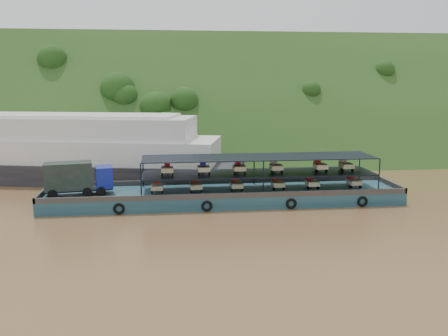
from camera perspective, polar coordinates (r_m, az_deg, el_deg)
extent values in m
plane|color=brown|center=(48.82, 2.76, -4.27)|extent=(160.00, 160.00, 0.00)
cube|color=#1D3B15|center=(83.87, -1.32, 1.84)|extent=(140.00, 39.60, 39.60)
cube|color=#123442|center=(49.85, -0.02, -3.24)|extent=(35.00, 7.00, 1.20)
cube|color=#592D19|center=(52.96, -0.46, -1.50)|extent=(35.00, 0.20, 0.50)
cube|color=#592D19|center=(46.37, 0.47, -3.19)|extent=(35.00, 0.20, 0.50)
cube|color=#592D19|center=(54.48, 18.47, -1.70)|extent=(0.20, 7.00, 0.50)
cube|color=#592D19|center=(50.69, -19.98, -2.66)|extent=(0.20, 7.00, 0.50)
torus|color=black|center=(46.28, -11.92, -4.59)|extent=(1.06, 0.26, 1.06)
torus|color=black|center=(46.24, -1.97, -4.38)|extent=(1.06, 0.26, 1.06)
torus|color=black|center=(47.56, 7.70, -4.06)|extent=(1.06, 0.26, 1.06)
torus|color=black|center=(49.75, 15.55, -3.71)|extent=(1.06, 0.26, 1.06)
cylinder|color=black|center=(48.77, -19.01, -2.84)|extent=(0.95, 0.47, 0.91)
cylinder|color=black|center=(50.64, -18.91, -2.36)|extent=(0.95, 0.47, 0.91)
cylinder|color=black|center=(48.70, -15.36, -2.66)|extent=(0.95, 0.47, 0.91)
cylinder|color=black|center=(50.57, -15.40, -2.19)|extent=(0.95, 0.47, 0.91)
cylinder|color=black|center=(48.73, -13.86, -2.58)|extent=(0.95, 0.47, 0.91)
cylinder|color=black|center=(50.60, -13.96, -2.12)|extent=(0.95, 0.47, 0.91)
cube|color=black|center=(49.61, -16.23, -2.31)|extent=(6.45, 3.00, 0.18)
cube|color=navy|center=(49.44, -13.54, -0.98)|extent=(1.89, 2.42, 2.01)
cube|color=black|center=(49.41, -12.66, -0.52)|extent=(0.35, 1.81, 0.82)
cube|color=black|center=(49.36, -17.36, -0.86)|extent=(4.68, 2.88, 2.55)
cube|color=black|center=(49.90, 3.97, -0.60)|extent=(23.00, 5.00, 0.12)
cube|color=black|center=(49.62, 3.99, 1.26)|extent=(23.00, 5.00, 0.08)
cylinder|color=black|center=(46.64, -9.46, -1.49)|extent=(0.12, 0.12, 3.30)
cylinder|color=black|center=(51.55, -9.22, -0.37)|extent=(0.12, 0.12, 3.30)
cylinder|color=black|center=(47.50, 4.53, -1.17)|extent=(0.12, 0.12, 3.30)
cylinder|color=black|center=(52.32, 3.46, -0.10)|extent=(0.12, 0.12, 3.30)
cylinder|color=black|center=(51.00, 17.31, -0.82)|extent=(0.12, 0.12, 3.30)
cylinder|color=black|center=(55.52, 15.22, 0.15)|extent=(0.12, 0.12, 3.30)
cylinder|color=black|center=(50.36, -7.62, -2.19)|extent=(0.12, 0.52, 0.52)
cylinder|color=black|center=(48.61, -8.24, -2.66)|extent=(0.14, 0.52, 0.52)
cylinder|color=black|center=(48.59, -7.06, -2.63)|extent=(0.14, 0.52, 0.52)
cube|color=beige|center=(48.87, -7.65, -2.17)|extent=(1.15, 1.50, 0.44)
cube|color=#B3240B|center=(49.95, -7.64, -1.68)|extent=(0.55, 0.80, 0.80)
cube|color=#B3240B|center=(49.66, -7.66, -1.17)|extent=(0.50, 0.10, 0.10)
cylinder|color=black|center=(50.44, -3.32, -2.10)|extent=(0.12, 0.52, 0.52)
cylinder|color=black|center=(48.65, -3.77, -2.56)|extent=(0.14, 0.52, 0.52)
cylinder|color=black|center=(48.71, -2.60, -2.53)|extent=(0.14, 0.52, 0.52)
cube|color=beige|center=(48.95, -3.22, -2.07)|extent=(1.15, 1.50, 0.44)
cube|color=#AB1B0B|center=(50.03, -3.30, -1.59)|extent=(0.55, 0.80, 0.80)
cube|color=#AB1B0B|center=(49.74, -3.29, -1.07)|extent=(0.50, 0.10, 0.10)
cylinder|color=black|center=(50.83, 1.20, -1.99)|extent=(0.12, 0.52, 0.52)
cylinder|color=black|center=(49.02, 0.91, -2.44)|extent=(0.14, 0.52, 0.52)
cylinder|color=black|center=(49.16, 2.07, -2.41)|extent=(0.14, 0.52, 0.52)
cube|color=beige|center=(49.35, 1.44, -1.95)|extent=(1.15, 1.50, 0.44)
cube|color=red|center=(50.43, 1.25, -1.48)|extent=(0.55, 0.80, 0.80)
cube|color=red|center=(50.14, 1.28, -0.97)|extent=(0.50, 0.10, 0.10)
cylinder|color=black|center=(51.57, 5.83, -1.86)|extent=(0.12, 0.52, 0.52)
cylinder|color=black|center=(49.75, 5.72, -2.31)|extent=(0.14, 0.52, 0.52)
cylinder|color=black|center=(49.97, 6.84, -2.27)|extent=(0.14, 0.52, 0.52)
cube|color=#C3B98A|center=(50.12, 6.20, -1.82)|extent=(1.15, 1.50, 0.44)
cube|color=red|center=(51.18, 5.91, -1.36)|extent=(0.55, 0.80, 0.80)
cube|color=red|center=(50.89, 5.97, -0.85)|extent=(0.50, 0.10, 0.10)
cylinder|color=black|center=(52.45, 9.61, -1.75)|extent=(0.12, 0.52, 0.52)
cylinder|color=black|center=(50.62, 9.63, -2.18)|extent=(0.14, 0.52, 0.52)
cylinder|color=black|center=(50.91, 10.71, -2.15)|extent=(0.14, 0.52, 0.52)
cube|color=beige|center=(51.02, 10.07, -1.71)|extent=(1.15, 1.50, 0.44)
cube|color=#B90C12|center=(52.06, 9.71, -1.26)|extent=(0.55, 0.80, 0.80)
cube|color=#B90C12|center=(51.78, 9.79, -0.76)|extent=(0.50, 0.10, 0.10)
cylinder|color=black|center=(53.84, 14.09, -1.60)|extent=(0.12, 0.52, 0.52)
cylinder|color=black|center=(52.02, 14.27, -2.02)|extent=(0.14, 0.52, 0.52)
cylinder|color=black|center=(52.39, 15.30, -1.98)|extent=(0.14, 0.52, 0.52)
cube|color=beige|center=(52.45, 14.66, -1.56)|extent=(1.15, 1.50, 0.44)
cube|color=#AB0B14|center=(53.47, 14.23, -1.12)|extent=(0.55, 0.80, 0.80)
cube|color=#AB0B14|center=(53.19, 14.33, -0.64)|extent=(0.50, 0.10, 0.10)
cylinder|color=black|center=(50.01, -6.51, -0.24)|extent=(0.12, 0.52, 0.52)
cylinder|color=black|center=(48.24, -7.08, -0.64)|extent=(0.14, 0.52, 0.52)
cylinder|color=black|center=(48.25, -5.90, -0.62)|extent=(0.14, 0.52, 0.52)
cube|color=beige|center=(48.52, -6.50, -0.16)|extent=(1.15, 1.50, 0.44)
cube|color=#AC0B1E|center=(49.62, -6.52, 0.28)|extent=(0.55, 0.80, 0.80)
cube|color=#AC0B1E|center=(49.34, -6.53, 0.82)|extent=(0.50, 0.10, 0.10)
cylinder|color=black|center=(50.15, -2.46, -0.16)|extent=(0.12, 0.52, 0.52)
cylinder|color=black|center=(48.35, -2.89, -0.55)|extent=(0.14, 0.52, 0.52)
cylinder|color=black|center=(48.43, -1.71, -0.53)|extent=(0.14, 0.52, 0.52)
cube|color=beige|center=(48.67, -2.34, -0.07)|extent=(1.15, 1.50, 0.44)
cube|color=#1B1EA6|center=(49.76, -2.44, 0.37)|extent=(0.55, 0.80, 0.80)
cube|color=#1B1EA6|center=(49.48, -2.43, 0.90)|extent=(0.50, 0.10, 0.10)
cylinder|color=black|center=(50.53, 1.51, -0.07)|extent=(0.12, 0.52, 0.52)
cylinder|color=black|center=(48.71, 1.23, -0.46)|extent=(0.14, 0.52, 0.52)
cylinder|color=black|center=(48.86, 2.40, -0.43)|extent=(0.14, 0.52, 0.52)
cube|color=beige|center=(49.06, 1.76, 0.02)|extent=(1.15, 1.50, 0.44)
cube|color=red|center=(50.15, 1.56, 0.45)|extent=(0.55, 0.80, 0.80)
cube|color=red|center=(49.87, 1.60, 0.98)|extent=(0.50, 0.10, 0.10)
cylinder|color=black|center=(51.19, 5.62, 0.02)|extent=(0.12, 0.52, 0.52)
cylinder|color=black|center=(49.36, 5.50, -0.36)|extent=(0.14, 0.52, 0.52)
cylinder|color=black|center=(49.58, 6.63, -0.34)|extent=(0.14, 0.52, 0.52)
cube|color=tan|center=(49.74, 5.98, 0.11)|extent=(1.15, 1.50, 0.44)
cube|color=beige|center=(50.81, 5.70, 0.53)|extent=(0.55, 0.80, 0.80)
cube|color=beige|center=(50.54, 5.76, 1.05)|extent=(0.50, 0.10, 0.10)
cylinder|color=black|center=(52.35, 10.48, 0.12)|extent=(0.12, 0.52, 0.52)
cylinder|color=black|center=(50.51, 10.54, -0.25)|extent=(0.14, 0.52, 0.52)
cylinder|color=black|center=(50.82, 11.61, -0.22)|extent=(0.14, 0.52, 0.52)
cube|color=beige|center=(50.93, 10.97, 0.21)|extent=(1.15, 1.50, 0.44)
cube|color=red|center=(51.98, 10.59, 0.63)|extent=(0.55, 0.80, 0.80)
cube|color=red|center=(51.71, 10.68, 1.14)|extent=(0.50, 0.10, 0.10)
cylinder|color=black|center=(53.21, 13.26, 0.18)|extent=(0.12, 0.52, 0.52)
cylinder|color=black|center=(51.38, 13.42, -0.18)|extent=(0.14, 0.52, 0.52)
cylinder|color=black|center=(51.73, 14.46, -0.15)|extent=(0.14, 0.52, 0.52)
cube|color=#BEB786|center=(51.82, 13.82, 0.27)|extent=(1.15, 1.50, 0.44)
cube|color=beige|center=(52.85, 13.39, 0.68)|extent=(0.55, 0.80, 0.80)
cube|color=beige|center=(52.58, 13.49, 1.18)|extent=(0.50, 0.10, 0.10)
cube|color=black|center=(63.39, -16.05, -0.20)|extent=(40.61, 18.85, 2.36)
cube|color=silver|center=(62.99, -16.16, 2.09)|extent=(34.63, 16.50, 2.76)
cube|color=silver|center=(62.69, -16.28, 4.50)|extent=(28.66, 14.15, 2.56)
cube|color=silver|center=(62.58, -16.35, 5.80)|extent=(24.60, 12.27, 0.30)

